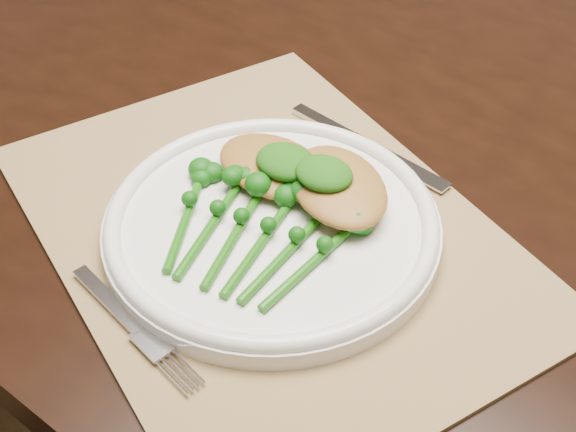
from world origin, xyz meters
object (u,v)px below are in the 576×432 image
Objects in this scene: chicken_fillet_left at (273,166)px; broccolini_bundle at (246,242)px; placemat at (267,230)px; dinner_plate at (272,224)px; dining_table at (363,350)px.

broccolini_bundle is at bearing -61.16° from chicken_fillet_left.
dinner_plate reaches higher than placemat.
chicken_fillet_left is (-0.03, 0.05, 0.03)m from placemat.
placemat is 1.65× the size of dinner_plate.
chicken_fillet_left is (-0.03, -0.15, 0.41)m from dining_table.
placemat is 2.68× the size of broccolini_bundle.
chicken_fillet_left is 0.09m from broccolini_bundle.
broccolini_bundle is (0.00, -0.04, 0.01)m from dinner_plate.
dining_table is 0.47m from broccolini_bundle.
broccolini_bundle is at bearing -54.42° from placemat.
placemat is 0.05m from broccolini_bundle.
placemat is at bearing -53.46° from chicken_fillet_left.
broccolini_bundle is (0.04, -0.09, -0.01)m from chicken_fillet_left.
dinner_plate is 2.56× the size of chicken_fillet_left.
dinner_plate is at bearing -48.46° from chicken_fillet_left.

